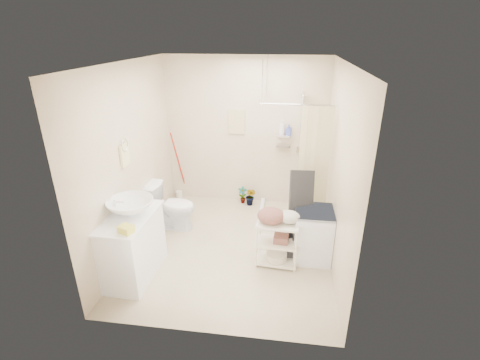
# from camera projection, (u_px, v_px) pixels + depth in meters

# --- Properties ---
(floor) EXTENTS (3.20, 3.20, 0.00)m
(floor) POSITION_uv_depth(u_px,v_px,m) (232.00, 247.00, 5.14)
(floor) COLOR #C5B594
(floor) RESTS_ON ground
(ceiling) EXTENTS (2.80, 3.20, 0.04)m
(ceiling) POSITION_uv_depth(u_px,v_px,m) (230.00, 63.00, 4.11)
(ceiling) COLOR silver
(ceiling) RESTS_ON ground
(wall_back) EXTENTS (2.80, 0.04, 2.60)m
(wall_back) POSITION_uv_depth(u_px,v_px,m) (245.00, 133.00, 6.08)
(wall_back) COLOR beige
(wall_back) RESTS_ON ground
(wall_front) EXTENTS (2.80, 0.04, 2.60)m
(wall_front) POSITION_uv_depth(u_px,v_px,m) (204.00, 227.00, 3.17)
(wall_front) COLOR beige
(wall_front) RESTS_ON ground
(wall_left) EXTENTS (0.04, 3.20, 2.60)m
(wall_left) POSITION_uv_depth(u_px,v_px,m) (131.00, 160.00, 4.79)
(wall_left) COLOR beige
(wall_left) RESTS_ON ground
(wall_right) EXTENTS (0.04, 3.20, 2.60)m
(wall_right) POSITION_uv_depth(u_px,v_px,m) (339.00, 170.00, 4.45)
(wall_right) COLOR beige
(wall_right) RESTS_ON ground
(vanity) EXTENTS (0.58, 1.00, 0.86)m
(vanity) POSITION_uv_depth(u_px,v_px,m) (132.00, 246.00, 4.41)
(vanity) COLOR white
(vanity) RESTS_ON ground
(sink) EXTENTS (0.64, 0.64, 0.20)m
(sink) POSITION_uv_depth(u_px,v_px,m) (130.00, 207.00, 4.25)
(sink) COLOR white
(sink) RESTS_ON vanity
(counter_basket) EXTENTS (0.19, 0.17, 0.09)m
(counter_basket) POSITION_uv_depth(u_px,v_px,m) (126.00, 229.00, 3.88)
(counter_basket) COLOR #D8D244
(counter_basket) RESTS_ON vanity
(floor_basket) EXTENTS (0.30, 0.25, 0.14)m
(floor_basket) POSITION_uv_depth(u_px,v_px,m) (133.00, 282.00, 4.32)
(floor_basket) COLOR yellow
(floor_basket) RESTS_ON ground
(toilet) EXTENTS (0.77, 0.47, 0.75)m
(toilet) POSITION_uv_depth(u_px,v_px,m) (172.00, 206.00, 5.53)
(toilet) COLOR white
(toilet) RESTS_ON ground
(mop) EXTENTS (0.14, 0.14, 1.30)m
(mop) POSITION_uv_depth(u_px,v_px,m) (177.00, 166.00, 6.42)
(mop) COLOR #A91E11
(mop) RESTS_ON ground
(potted_plant_a) EXTENTS (0.17, 0.11, 0.32)m
(potted_plant_a) POSITION_uv_depth(u_px,v_px,m) (243.00, 195.00, 6.40)
(potted_plant_a) COLOR #994A35
(potted_plant_a) RESTS_ON ground
(potted_plant_b) EXTENTS (0.24, 0.22, 0.35)m
(potted_plant_b) POSITION_uv_depth(u_px,v_px,m) (251.00, 197.00, 6.32)
(potted_plant_b) COLOR brown
(potted_plant_b) RESTS_ON ground
(hanging_towel) EXTENTS (0.28, 0.03, 0.42)m
(hanging_towel) POSITION_uv_depth(u_px,v_px,m) (237.00, 122.00, 6.00)
(hanging_towel) COLOR beige
(hanging_towel) RESTS_ON wall_back
(towel_ring) EXTENTS (0.04, 0.22, 0.34)m
(towel_ring) POSITION_uv_depth(u_px,v_px,m) (125.00, 153.00, 4.54)
(towel_ring) COLOR #FAEB9E
(towel_ring) RESTS_ON wall_left
(tp_holder) EXTENTS (0.08, 0.12, 0.14)m
(tp_holder) POSITION_uv_depth(u_px,v_px,m) (140.00, 197.00, 5.06)
(tp_holder) COLOR white
(tp_holder) RESTS_ON wall_left
(shower) EXTENTS (1.10, 1.10, 2.10)m
(shower) POSITION_uv_depth(u_px,v_px,m) (294.00, 159.00, 5.57)
(shower) COLOR silver
(shower) RESTS_ON ground
(shampoo_bottle_a) EXTENTS (0.12, 0.12, 0.24)m
(shampoo_bottle_a) POSITION_uv_depth(u_px,v_px,m) (282.00, 127.00, 5.88)
(shampoo_bottle_a) COLOR silver
(shampoo_bottle_a) RESTS_ON shower
(shampoo_bottle_b) EXTENTS (0.09, 0.09, 0.17)m
(shampoo_bottle_b) POSITION_uv_depth(u_px,v_px,m) (289.00, 130.00, 5.88)
(shampoo_bottle_b) COLOR #3C4CAC
(shampoo_bottle_b) RESTS_ON shower
(washing_machine) EXTENTS (0.51, 0.52, 0.74)m
(washing_machine) POSITION_uv_depth(u_px,v_px,m) (313.00, 234.00, 4.78)
(washing_machine) COLOR silver
(washing_machine) RESTS_ON ground
(laundry_rack) EXTENTS (0.58, 0.37, 0.76)m
(laundry_rack) POSITION_uv_depth(u_px,v_px,m) (277.00, 239.00, 4.64)
(laundry_rack) COLOR silver
(laundry_rack) RESTS_ON ground
(ironing_board) EXTENTS (0.37, 0.24, 1.26)m
(ironing_board) POSITION_uv_depth(u_px,v_px,m) (301.00, 214.00, 4.77)
(ironing_board) COLOR black
(ironing_board) RESTS_ON ground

